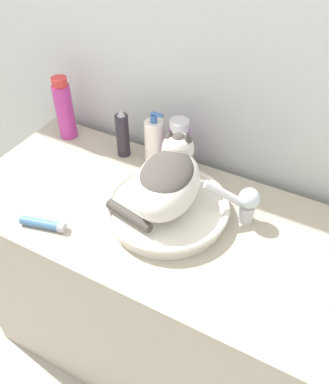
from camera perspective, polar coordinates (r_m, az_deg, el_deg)
The scene contains 10 objects.
wall_back at distance 1.25m, azimuth 5.87°, elevation 20.25°, with size 8.00×0.05×2.40m.
vanity_counter at distance 1.52m, azimuth -1.53°, elevation -13.61°, with size 1.18×0.56×0.81m.
sink_basin at distance 1.19m, azimuth 0.34°, elevation -2.18°, with size 0.37×0.37×0.05m.
cat at distance 1.12m, azimuth 0.47°, elevation 1.97°, with size 0.25×0.31×0.18m.
faucet at distance 1.16m, azimuth 11.12°, elevation -1.34°, with size 0.16×0.09×0.14m.
hairspray_can_black at distance 1.39m, azimuth -5.90°, elevation 8.04°, with size 0.04×0.04×0.18m.
shampoo_bottle_tall at distance 1.50m, azimuth -13.87°, elevation 11.24°, with size 0.06×0.06×0.23m.
mouthwash_bottle at distance 1.29m, azimuth 2.00°, elevation 6.10°, with size 0.07×0.07×0.20m.
soap_pump_bottle at distance 1.33m, azimuth -1.45°, elevation 6.84°, with size 0.06×0.06×0.20m.
cream_tube at distance 1.21m, azimuth -16.59°, elevation -4.31°, with size 0.14×0.06×0.03m.
Camera 1 is at (0.44, -0.45, 1.66)m, focal length 38.00 mm.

